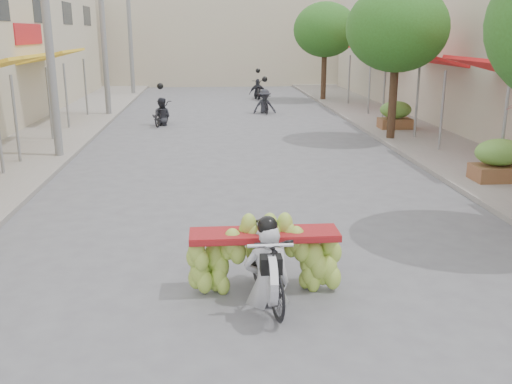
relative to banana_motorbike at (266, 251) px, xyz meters
name	(u,v)px	position (x,y,z in m)	size (l,w,h in m)	color
sidewalk_left	(34,140)	(-6.85, 12.78, -0.66)	(4.00, 60.00, 0.12)	gray
sidewalk_right	(424,134)	(7.15, 12.78, -0.66)	(4.00, 60.00, 0.12)	gray
far_building	(219,35)	(0.15, 35.78, 2.78)	(20.00, 6.00, 7.00)	#B9AD92
utility_pole_mid	(47,19)	(-5.25, 9.78, 3.30)	(0.60, 0.24, 8.00)	slate
utility_pole_far	(103,24)	(-5.25, 18.78, 3.30)	(0.60, 0.24, 8.00)	slate
utility_pole_back	(130,26)	(-5.25, 27.78, 3.30)	(0.60, 0.24, 8.00)	slate
street_tree_mid	(397,29)	(5.55, 11.78, 3.06)	(3.40, 3.40, 5.25)	#3A2719
street_tree_far	(325,30)	(5.55, 23.78, 3.06)	(3.40, 3.40, 5.25)	#3A2719
produce_crate_mid	(499,157)	(6.35, 5.78, -0.01)	(1.20, 0.88, 1.16)	brown
produce_crate_far	(396,113)	(6.35, 13.78, -0.01)	(1.20, 0.88, 1.16)	brown
banana_motorbike	(266,251)	(0.00, 0.00, 0.00)	(2.20, 1.96, 2.19)	black
pedestrian	(397,105)	(6.44, 13.91, 0.28)	(0.99, 0.97, 1.76)	silver
bg_motorbike_a	(161,107)	(-2.68, 16.02, 0.01)	(0.96, 1.77, 1.95)	black
bg_motorbike_b	(265,95)	(1.86, 19.16, 0.15)	(1.11, 1.58, 1.95)	black
bg_motorbike_c	(258,85)	(2.07, 25.16, 0.05)	(1.01, 1.83, 1.95)	black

